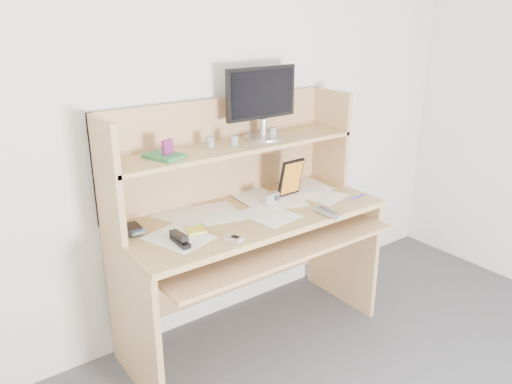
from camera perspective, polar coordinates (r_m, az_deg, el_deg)
back_wall at (r=2.69m, az=-4.57°, el=9.68°), size 3.60×0.04×2.50m
desk at (r=2.66m, az=-1.50°, el=-2.93°), size 1.40×0.70×1.30m
paper_clutter at (r=2.57m, az=-0.49°, el=-2.29°), size 1.32×0.54×0.01m
keyboard at (r=2.45m, az=-2.10°, el=-5.73°), size 0.40×0.15×0.03m
tv_remote at (r=2.56m, az=8.21°, el=-2.35°), size 0.05×0.17×0.02m
flip_phone at (r=2.26m, az=-2.55°, el=-5.23°), size 0.07×0.10×0.02m
stapler at (r=2.25m, az=-8.68°, el=-5.22°), size 0.05×0.15×0.04m
wallet at (r=2.40m, az=-14.48°, el=-4.18°), size 0.12×0.10×0.03m
sticky_note_pad at (r=2.37m, az=-6.93°, el=-4.36°), size 0.10×0.10×0.01m
digital_camera at (r=2.68m, az=1.75°, el=-0.69°), size 0.09×0.04×0.05m
game_case at (r=2.76m, az=4.01°, el=1.65°), size 0.15×0.02×0.21m
blue_pen at (r=2.82m, az=11.61°, el=-0.51°), size 0.12×0.02×0.01m
card_box at (r=2.36m, az=-10.08°, el=4.88°), size 0.06×0.04×0.09m
shelf_book at (r=2.38m, az=-10.43°, el=4.07°), size 0.18×0.21×0.02m
chip_stack_a at (r=2.51m, az=-5.28°, el=5.69°), size 0.05×0.05×0.06m
chip_stack_b at (r=2.52m, az=-5.26°, el=5.71°), size 0.04×0.04×0.06m
chip_stack_c at (r=2.54m, az=-2.52°, el=5.86°), size 0.06×0.06×0.05m
chip_stack_d at (r=2.67m, az=1.90°, el=6.68°), size 0.05×0.05×0.07m
monitor at (r=2.68m, az=0.68°, el=10.41°), size 0.44×0.22×0.38m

